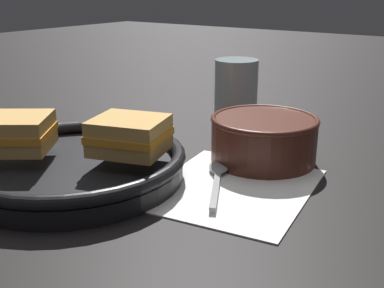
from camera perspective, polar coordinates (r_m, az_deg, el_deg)
ground_plane at (r=0.67m, az=2.17°, el=-3.60°), size 4.00×4.00×0.00m
napkin at (r=0.63m, az=4.87°, el=-5.10°), size 0.25×0.22×0.00m
soup_bowl at (r=0.72m, az=8.51°, el=0.89°), size 0.16×0.16×0.07m
spoon at (r=0.66m, az=3.11°, el=-3.40°), size 0.15×0.09×0.01m
skillet at (r=0.67m, az=-13.96°, el=-2.45°), size 0.40×0.30×0.04m
sandwich_near_left at (r=0.68m, az=-20.28°, el=1.24°), size 0.12×0.13×0.05m
sandwich_near_right at (r=0.63m, az=-7.41°, el=1.03°), size 0.11×0.11×0.05m
drinking_glass at (r=0.89m, az=5.23°, el=6.05°), size 0.08×0.08×0.12m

